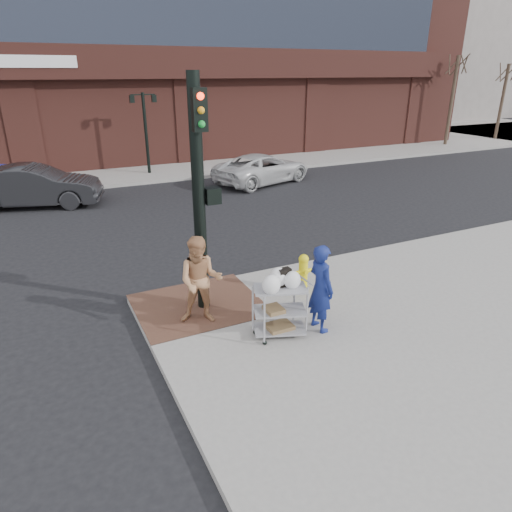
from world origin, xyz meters
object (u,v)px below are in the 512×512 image
utility_cart (280,306)px  traffic_signal_pole (200,191)px  fire_hydrant (303,272)px  lamp_post (145,124)px  woman_blue (321,288)px  pedestrian_tan (201,281)px  minivan_white (263,168)px  sedan_dark (34,186)px

utility_cart → traffic_signal_pole: bearing=117.7°
fire_hydrant → lamp_post: bearing=89.8°
lamp_post → utility_cart: bearing=-95.2°
traffic_signal_pole → woman_blue: traffic_signal_pole is taller
fire_hydrant → utility_cart: bearing=-134.4°
pedestrian_tan → utility_cart: 1.74m
traffic_signal_pole → minivan_white: traffic_signal_pole is taller
lamp_post → minivan_white: (4.60, -4.16, -1.91)m
pedestrian_tan → minivan_white: 13.80m
utility_cart → pedestrian_tan: bearing=135.7°
woman_blue → fire_hydrant: woman_blue is taller
pedestrian_tan → utility_cart: size_ratio=1.34×
traffic_signal_pole → pedestrian_tan: size_ratio=2.62×
traffic_signal_pole → minivan_white: size_ratio=0.98×
lamp_post → minivan_white: lamp_post is taller
sedan_dark → minivan_white: sedan_dark is taller
pedestrian_tan → fire_hydrant: 2.76m
woman_blue → fire_hydrant: bearing=-23.9°
lamp_post → woman_blue: size_ratio=2.16×
woman_blue → traffic_signal_pole: bearing=39.4°
pedestrian_tan → sedan_dark: 12.25m
sedan_dark → utility_cart: 13.72m
lamp_post → traffic_signal_pole: bearing=-99.2°
woman_blue → minivan_white: 14.05m
sedan_dark → fire_hydrant: (5.51, -11.60, -0.21)m
traffic_signal_pole → fire_hydrant: traffic_signal_pole is taller
lamp_post → minivan_white: bearing=-42.1°
minivan_white → fire_hydrant: minivan_white is taller
pedestrian_tan → fire_hydrant: (2.70, 0.32, -0.47)m
lamp_post → utility_cart: lamp_post is taller
sedan_dark → minivan_white: bearing=-75.0°
pedestrian_tan → fire_hydrant: pedestrian_tan is taller
woman_blue → sedan_dark: 14.14m
traffic_signal_pole → sedan_dark: (-3.10, 11.32, -1.99)m
utility_cart → sedan_dark: bearing=107.1°
sedan_dark → utility_cart: size_ratio=3.58×
lamp_post → woman_blue: (-0.69, -17.17, -1.54)m
lamp_post → minivan_white: size_ratio=0.78×
traffic_signal_pole → fire_hydrant: size_ratio=5.31×
pedestrian_tan → minivan_white: (7.36, 11.67, -0.39)m
pedestrian_tan → minivan_white: size_ratio=0.37×
traffic_signal_pole → woman_blue: size_ratio=2.70×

